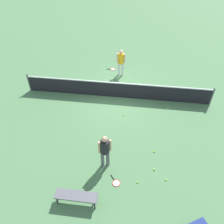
{
  "coord_description": "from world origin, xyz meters",
  "views": [
    {
      "loc": [
        1.04,
        -10.27,
        8.08
      ],
      "look_at": [
        0.01,
        -2.29,
        0.9
      ],
      "focal_mm": 37.58,
      "sensor_mm": 36.0,
      "label": 1
    }
  ],
  "objects_px": {
    "player_far_side": "(121,61)",
    "tennis_ball_stray_left": "(166,180)",
    "tennis_racket_near_player": "(116,183)",
    "tennis_ball_stray_right": "(168,107)",
    "tennis_ball_baseline": "(124,115)",
    "tennis_ball_by_net": "(154,169)",
    "player_near_side": "(105,149)",
    "tennis_racket_far_player": "(112,69)",
    "tennis_ball_midcourt": "(138,182)",
    "tennis_ball_near_player": "(154,152)",
    "courtside_bench": "(76,196)"
  },
  "relations": [
    {
      "from": "player_far_side",
      "to": "tennis_ball_stray_left",
      "type": "distance_m",
      "value": 7.74
    },
    {
      "from": "tennis_racket_near_player",
      "to": "tennis_ball_stray_left",
      "type": "height_order",
      "value": "tennis_ball_stray_left"
    },
    {
      "from": "player_far_side",
      "to": "tennis_ball_stray_right",
      "type": "xyz_separation_m",
      "value": [
        2.8,
        -2.84,
        -0.98
      ]
    },
    {
      "from": "tennis_ball_stray_right",
      "to": "tennis_ball_baseline",
      "type": "bearing_deg",
      "value": -157.88
    },
    {
      "from": "tennis_racket_near_player",
      "to": "tennis_ball_baseline",
      "type": "distance_m",
      "value": 3.85
    },
    {
      "from": "tennis_racket_near_player",
      "to": "tennis_ball_by_net",
      "type": "distance_m",
      "value": 1.67
    },
    {
      "from": "tennis_ball_by_net",
      "to": "tennis_ball_baseline",
      "type": "relative_size",
      "value": 1.0
    },
    {
      "from": "player_near_side",
      "to": "tennis_ball_stray_left",
      "type": "xyz_separation_m",
      "value": [
        2.46,
        -0.41,
        -0.98
      ]
    },
    {
      "from": "tennis_racket_far_player",
      "to": "tennis_ball_stray_right",
      "type": "height_order",
      "value": "tennis_ball_stray_right"
    },
    {
      "from": "tennis_ball_by_net",
      "to": "tennis_ball_midcourt",
      "type": "distance_m",
      "value": 0.93
    },
    {
      "from": "player_near_side",
      "to": "tennis_ball_near_player",
      "type": "height_order",
      "value": "player_near_side"
    },
    {
      "from": "tennis_ball_stray_right",
      "to": "courtside_bench",
      "type": "bearing_deg",
      "value": -121.51
    },
    {
      "from": "tennis_ball_stray_right",
      "to": "player_near_side",
      "type": "bearing_deg",
      "value": -124.51
    },
    {
      "from": "tennis_racket_near_player",
      "to": "tennis_ball_baseline",
      "type": "bearing_deg",
      "value": 90.66
    },
    {
      "from": "tennis_racket_far_player",
      "to": "tennis_ball_midcourt",
      "type": "distance_m",
      "value": 8.35
    },
    {
      "from": "player_far_side",
      "to": "tennis_ball_by_net",
      "type": "relative_size",
      "value": 25.76
    },
    {
      "from": "tennis_ball_midcourt",
      "to": "tennis_ball_stray_left",
      "type": "bearing_deg",
      "value": 13.15
    },
    {
      "from": "tennis_ball_near_player",
      "to": "tennis_ball_baseline",
      "type": "bearing_deg",
      "value": 125.19
    },
    {
      "from": "tennis_ball_near_player",
      "to": "courtside_bench",
      "type": "bearing_deg",
      "value": -136.18
    },
    {
      "from": "player_far_side",
      "to": "tennis_ball_by_net",
      "type": "height_order",
      "value": "player_far_side"
    },
    {
      "from": "player_far_side",
      "to": "tennis_racket_far_player",
      "type": "relative_size",
      "value": 2.85
    },
    {
      "from": "tennis_ball_stray_right",
      "to": "tennis_racket_far_player",
      "type": "bearing_deg",
      "value": 134.66
    },
    {
      "from": "tennis_ball_baseline",
      "to": "tennis_ball_stray_right",
      "type": "xyz_separation_m",
      "value": [
        2.27,
        0.92,
        0.0
      ]
    },
    {
      "from": "tennis_ball_stray_right",
      "to": "courtside_bench",
      "type": "relative_size",
      "value": 0.04
    },
    {
      "from": "player_near_side",
      "to": "tennis_ball_stray_right",
      "type": "xyz_separation_m",
      "value": [
        2.75,
        4.0,
        -0.98
      ]
    },
    {
      "from": "tennis_ball_stray_right",
      "to": "player_far_side",
      "type": "bearing_deg",
      "value": 134.62
    },
    {
      "from": "tennis_ball_stray_right",
      "to": "courtside_bench",
      "type": "xyz_separation_m",
      "value": [
        -3.51,
        -5.73,
        0.38
      ]
    },
    {
      "from": "player_far_side",
      "to": "tennis_racket_far_player",
      "type": "xyz_separation_m",
      "value": [
        -0.59,
        0.59,
        -1.0
      ]
    },
    {
      "from": "tennis_ball_stray_left",
      "to": "tennis_ball_stray_right",
      "type": "xyz_separation_m",
      "value": [
        0.3,
        4.42,
        0.0
      ]
    },
    {
      "from": "player_far_side",
      "to": "tennis_ball_stray_right",
      "type": "bearing_deg",
      "value": -45.38
    },
    {
      "from": "tennis_ball_by_net",
      "to": "tennis_ball_stray_right",
      "type": "height_order",
      "value": "same"
    },
    {
      "from": "tennis_ball_midcourt",
      "to": "tennis_ball_stray_right",
      "type": "height_order",
      "value": "same"
    },
    {
      "from": "player_far_side",
      "to": "tennis_ball_stray_left",
      "type": "bearing_deg",
      "value": -70.93
    },
    {
      "from": "courtside_bench",
      "to": "tennis_ball_baseline",
      "type": "bearing_deg",
      "value": 75.46
    },
    {
      "from": "tennis_racket_far_player",
      "to": "tennis_ball_midcourt",
      "type": "bearing_deg",
      "value": -76.05
    },
    {
      "from": "tennis_ball_near_player",
      "to": "courtside_bench",
      "type": "relative_size",
      "value": 0.04
    },
    {
      "from": "tennis_ball_baseline",
      "to": "courtside_bench",
      "type": "distance_m",
      "value": 4.99
    },
    {
      "from": "tennis_ball_by_net",
      "to": "tennis_ball_baseline",
      "type": "xyz_separation_m",
      "value": [
        -1.52,
        3.08,
        0.0
      ]
    },
    {
      "from": "tennis_racket_far_player",
      "to": "tennis_ball_near_player",
      "type": "distance_m",
      "value": 7.03
    },
    {
      "from": "player_far_side",
      "to": "courtside_bench",
      "type": "xyz_separation_m",
      "value": [
        -0.71,
        -8.58,
        -0.59
      ]
    },
    {
      "from": "tennis_ball_by_net",
      "to": "tennis_ball_baseline",
      "type": "distance_m",
      "value": 3.43
    },
    {
      "from": "tennis_ball_stray_left",
      "to": "tennis_ball_stray_right",
      "type": "height_order",
      "value": "same"
    },
    {
      "from": "player_far_side",
      "to": "courtside_bench",
      "type": "height_order",
      "value": "player_far_side"
    },
    {
      "from": "tennis_racket_near_player",
      "to": "tennis_ball_baseline",
      "type": "xyz_separation_m",
      "value": [
        -0.04,
        3.85,
        0.02
      ]
    },
    {
      "from": "tennis_racket_near_player",
      "to": "player_near_side",
      "type": "bearing_deg",
      "value": 124.42
    },
    {
      "from": "courtside_bench",
      "to": "tennis_ball_near_player",
      "type": "bearing_deg",
      "value": 43.82
    },
    {
      "from": "player_near_side",
      "to": "tennis_racket_far_player",
      "type": "height_order",
      "value": "player_near_side"
    },
    {
      "from": "tennis_racket_far_player",
      "to": "tennis_ball_stray_right",
      "type": "relative_size",
      "value": 9.04
    },
    {
      "from": "player_far_side",
      "to": "tennis_ball_baseline",
      "type": "relative_size",
      "value": 25.76
    },
    {
      "from": "tennis_racket_far_player",
      "to": "tennis_ball_stray_left",
      "type": "height_order",
      "value": "tennis_ball_stray_left"
    }
  ]
}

